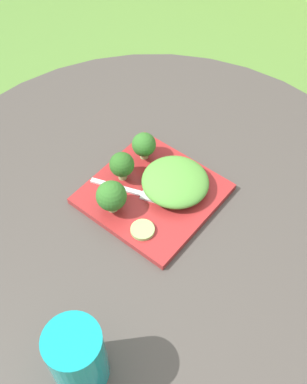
% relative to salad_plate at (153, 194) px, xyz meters
% --- Properties ---
extents(ground_plane, '(12.00, 12.00, 0.00)m').
position_rel_salad_plate_xyz_m(ground_plane, '(0.03, -0.03, -0.76)').
color(ground_plane, '#568438').
extents(patio_table, '(1.04, 1.04, 0.75)m').
position_rel_salad_plate_xyz_m(patio_table, '(0.03, -0.03, -0.23)').
color(patio_table, '#423D38').
rests_on(patio_table, ground_plane).
extents(salad_plate, '(0.24, 0.24, 0.01)m').
position_rel_salad_plate_xyz_m(salad_plate, '(0.00, 0.00, 0.00)').
color(salad_plate, maroon).
rests_on(salad_plate, patio_table).
extents(drinking_glass, '(0.09, 0.09, 0.14)m').
position_rel_salad_plate_xyz_m(drinking_glass, '(0.13, -0.34, 0.05)').
color(drinking_glass, '#0F8C93').
rests_on(drinking_glass, patio_table).
extents(fork, '(0.15, 0.07, 0.00)m').
position_rel_salad_plate_xyz_m(fork, '(-0.03, -0.03, 0.01)').
color(fork, silver).
rests_on(fork, salad_plate).
extents(lettuce_mound, '(0.14, 0.13, 0.04)m').
position_rel_salad_plate_xyz_m(lettuce_mound, '(0.03, 0.04, 0.03)').
color(lettuce_mound, '#519338').
rests_on(lettuce_mound, salad_plate).
extents(broccoli_floret_0, '(0.05, 0.05, 0.07)m').
position_rel_salad_plate_xyz_m(broccoli_floret_0, '(-0.07, -0.01, 0.05)').
color(broccoli_floret_0, '#99B770').
rests_on(broccoli_floret_0, salad_plate).
extents(broccoli_floret_1, '(0.06, 0.06, 0.07)m').
position_rel_salad_plate_xyz_m(broccoli_floret_1, '(-0.03, -0.08, 0.05)').
color(broccoli_floret_1, '#99B770').
rests_on(broccoli_floret_1, salad_plate).
extents(broccoli_floret_2, '(0.05, 0.05, 0.06)m').
position_rel_salad_plate_xyz_m(broccoli_floret_2, '(-0.07, 0.06, 0.04)').
color(broccoli_floret_2, '#99B770').
rests_on(broccoli_floret_2, salad_plate).
extents(cucumber_slice_0, '(0.05, 0.05, 0.01)m').
position_rel_salad_plate_xyz_m(cucumber_slice_0, '(0.04, -0.09, 0.01)').
color(cucumber_slice_0, '#8EB766').
rests_on(cucumber_slice_0, salad_plate).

